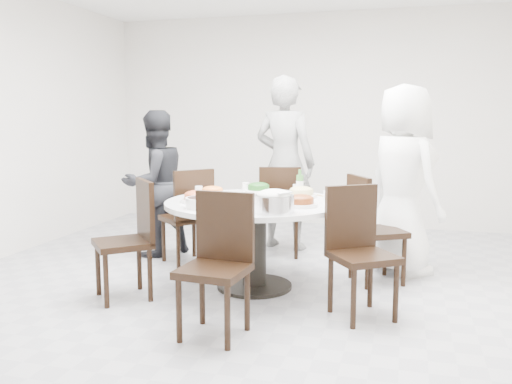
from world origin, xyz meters
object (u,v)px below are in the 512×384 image
(diner_middle, at_px, (285,163))
(beverage_bottle, at_px, (300,182))
(rice_bowl, at_px, (274,204))
(chair_n, at_px, (280,210))
(chair_sw, at_px, (122,241))
(diner_right, at_px, (403,180))
(soup_bowl, at_px, (203,203))
(dining_table, at_px, (254,245))
(chair_s, at_px, (214,267))
(chair_nw, at_px, (186,216))
(chair_se, at_px, (363,254))
(diner_left, at_px, (155,183))
(chair_ne, at_px, (378,229))

(diner_middle, height_order, beverage_bottle, diner_middle)
(rice_bowl, bearing_deg, chair_n, 101.43)
(chair_sw, relative_size, diner_right, 0.54)
(rice_bowl, height_order, beverage_bottle, beverage_bottle)
(soup_bowl, bearing_deg, beverage_bottle, 57.84)
(dining_table, bearing_deg, chair_s, -88.76)
(chair_nw, xyz_separation_m, soup_bowl, (0.57, -1.02, 0.32))
(diner_middle, relative_size, rice_bowl, 6.27)
(chair_sw, xyz_separation_m, chair_s, (0.96, -0.52, 0.00))
(diner_middle, bearing_deg, chair_n, 106.30)
(soup_bowl, height_order, beverage_bottle, beverage_bottle)
(chair_se, bearing_deg, diner_left, 115.56)
(diner_middle, distance_m, rice_bowl, 1.98)
(diner_left, height_order, soup_bowl, diner_left)
(dining_table, bearing_deg, chair_ne, 23.78)
(chair_n, height_order, diner_right, diner_right)
(chair_se, bearing_deg, chair_n, 86.52)
(beverage_bottle, bearing_deg, chair_sw, -139.52)
(chair_s, distance_m, rice_bowl, 0.73)
(chair_sw, bearing_deg, chair_n, 110.35)
(dining_table, xyz_separation_m, beverage_bottle, (0.29, 0.50, 0.49))
(dining_table, xyz_separation_m, chair_sw, (-0.94, -0.55, 0.10))
(chair_nw, distance_m, chair_s, 1.88)
(chair_nw, height_order, soup_bowl, chair_nw)
(chair_nw, bearing_deg, chair_n, 164.88)
(chair_ne, relative_size, chair_n, 1.00)
(chair_ne, relative_size, soup_bowl, 3.60)
(chair_se, relative_size, rice_bowl, 3.16)
(chair_n, bearing_deg, chair_s, 79.51)
(chair_sw, height_order, diner_right, diner_right)
(dining_table, xyz_separation_m, chair_ne, (1.00, 0.44, 0.10))
(dining_table, bearing_deg, chair_sw, -149.72)
(chair_n, xyz_separation_m, diner_left, (-1.27, -0.33, 0.28))
(chair_se, relative_size, diner_middle, 0.50)
(chair_ne, xyz_separation_m, diner_right, (0.20, 0.37, 0.40))
(chair_se, distance_m, diner_middle, 2.22)
(chair_se, xyz_separation_m, beverage_bottle, (-0.65, 0.95, 0.39))
(chair_s, relative_size, beverage_bottle, 4.20)
(chair_s, xyz_separation_m, diner_right, (1.17, 1.88, 0.40))
(diner_middle, bearing_deg, chair_s, 104.06)
(chair_n, relative_size, soup_bowl, 3.60)
(chair_n, relative_size, rice_bowl, 3.16)
(beverage_bottle, bearing_deg, soup_bowl, -122.16)
(dining_table, xyz_separation_m, diner_middle, (-0.07, 1.47, 0.57))
(chair_s, bearing_deg, diner_left, 130.11)
(chair_n, relative_size, chair_sw, 1.00)
(chair_sw, bearing_deg, chair_s, 19.72)
(diner_right, xyz_separation_m, diner_left, (-2.50, -0.00, -0.11))
(chair_ne, height_order, beverage_bottle, beverage_bottle)
(soup_bowl, bearing_deg, diner_middle, 83.08)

